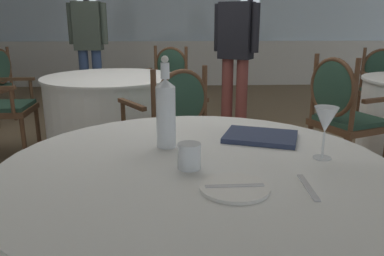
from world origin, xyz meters
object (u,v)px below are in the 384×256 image
object	(u,v)px
water_bottle	(166,111)
water_tumbler	(189,156)
dining_chair_1_2	(383,84)
diner_person_1	(236,47)
menu_book	(261,137)
dining_chair_2_2	(166,82)
diner_person_0	(89,39)
dining_chair_2_1	(171,121)
dining_chair_1_0	(342,110)
side_plate	(235,188)
wine_glass	(326,121)

from	to	relation	value
water_bottle	water_tumbler	world-z (taller)	water_bottle
water_bottle	water_tumbler	distance (m)	0.27
water_tumbler	dining_chair_1_2	xyz separation A→B (m)	(2.28, 2.88, -0.24)
diner_person_1	menu_book	bearing A→B (deg)	-154.51
water_bottle	dining_chair_2_2	distance (m)	2.96
diner_person_0	diner_person_1	size ratio (longest dim) A/B	1.03
dining_chair_2_1	dining_chair_2_2	bearing A→B (deg)	-30.05
dining_chair_1_0	dining_chair_2_2	xyz separation A→B (m)	(-1.36, 1.60, -0.02)
water_tumbler	dining_chair_2_1	world-z (taller)	dining_chair_2_1
dining_chair_2_1	side_plate	bearing A→B (deg)	154.95
dining_chair_1_0	side_plate	bearing A→B (deg)	-144.01
dining_chair_1_0	dining_chair_1_2	distance (m)	1.68
wine_glass	water_tumbler	distance (m)	0.50
wine_glass	dining_chair_1_0	distance (m)	1.70
dining_chair_1_0	diner_person_1	world-z (taller)	diner_person_1
water_tumbler	dining_chair_1_0	xyz separation A→B (m)	(1.23, 1.57, -0.21)
side_plate	water_tumbler	distance (m)	0.22
dining_chair_1_2	dining_chair_2_1	bearing A→B (deg)	-48.92
menu_book	water_bottle	bearing A→B (deg)	-148.08
dining_chair_2_1	dining_chair_1_2	bearing A→B (deg)	-89.42
dining_chair_1_0	dining_chair_1_2	size ratio (longest dim) A/B	1.05
diner_person_0	diner_person_1	world-z (taller)	diner_person_0
dining_chair_2_1	menu_book	bearing A→B (deg)	167.46
dining_chair_2_1	water_bottle	bearing A→B (deg)	147.22
water_tumbler	diner_person_0	bearing A→B (deg)	105.99
dining_chair_2_2	water_bottle	bearing A→B (deg)	28.89
water_tumbler	dining_chair_2_1	xyz separation A→B (m)	(-0.07, 1.38, -0.24)
water_tumbler	diner_person_1	size ratio (longest dim) A/B	0.05
water_tumbler	wine_glass	bearing A→B (deg)	8.64
side_plate	diner_person_0	xyz separation A→B (m)	(-1.31, 4.31, 0.24)
side_plate	dining_chair_1_2	bearing A→B (deg)	54.84
wine_glass	diner_person_0	xyz separation A→B (m)	(-1.67, 4.07, 0.10)
dining_chair_2_1	diner_person_0	distance (m)	3.01
side_plate	menu_book	xyz separation A→B (m)	(0.19, 0.49, 0.01)
wine_glass	diner_person_1	bearing A→B (deg)	86.79
dining_chair_1_2	water_tumbler	bearing A→B (deg)	-29.87
water_tumbler	dining_chair_1_0	world-z (taller)	dining_chair_1_0
water_bottle	water_tumbler	bearing A→B (deg)	-71.11
water_tumbler	diner_person_0	xyz separation A→B (m)	(-1.19, 4.14, 0.20)
water_tumbler	diner_person_1	bearing A→B (deg)	78.12
menu_book	dining_chair_1_0	bearing A→B (deg)	73.85
water_bottle	diner_person_0	size ratio (longest dim) A/B	0.21
menu_book	side_plate	bearing A→B (deg)	-90.85
water_tumbler	dining_chair_2_2	distance (m)	3.18
menu_book	dining_chair_1_2	xyz separation A→B (m)	(1.96, 2.57, -0.21)
wine_glass	menu_book	bearing A→B (deg)	124.81
dining_chair_1_2	dining_chair_2_2	xyz separation A→B (m)	(-2.41, 0.29, 0.00)
dining_chair_1_2	dining_chair_2_2	distance (m)	2.42
menu_book	wine_glass	bearing A→B (deg)	-35.08
wine_glass	water_tumbler	size ratio (longest dim) A/B	2.18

